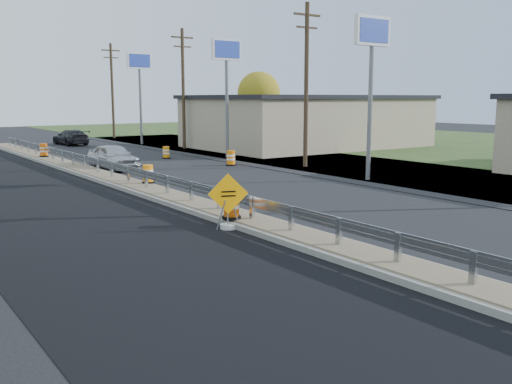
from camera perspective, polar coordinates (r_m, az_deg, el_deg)
ground at (r=19.96m, az=-3.69°, el=-2.31°), size 140.00×140.00×0.00m
grass_verge_far at (r=48.42m, az=21.15°, el=3.99°), size 40.00×120.00×0.03m
milled_overlay at (r=27.59m, az=-22.71°, el=0.25°), size 7.20×120.00×0.01m
median at (r=26.99m, az=-12.64°, el=0.79°), size 1.60×55.00×0.23m
guardrail at (r=27.82m, az=-13.49°, el=2.29°), size 0.10×46.15×0.72m
retail_building_near at (r=48.18m, az=5.16°, el=7.11°), size 18.50×12.50×4.27m
pylon_sign_south at (r=28.67m, az=11.52°, el=14.08°), size 2.20×0.30×7.90m
pylon_sign_mid at (r=38.76m, az=-2.96°, el=12.98°), size 2.20×0.30×7.90m
pylon_sign_north at (r=51.12m, az=-11.58°, el=11.93°), size 2.20×0.30×7.90m
utility_pole_smid at (r=33.63m, az=5.05°, el=10.88°), size 1.90×0.26×9.40m
utility_pole_nmid at (r=46.11m, az=-7.29°, el=10.42°), size 1.90×0.26×9.40m
utility_pole_north at (r=59.76m, az=-14.18°, el=9.96°), size 1.90×0.26×9.40m
tree_far_yellow at (r=62.28m, az=0.29°, el=9.84°), size 4.62×4.62×6.86m
caution_sign at (r=17.74m, az=-2.79°, el=-2.31°), size 1.19×0.53×1.75m
barrel_median_near at (r=18.18m, az=-2.48°, el=-1.33°), size 0.61×0.61×0.90m
barrel_median_mid at (r=26.23m, az=-10.74°, el=1.75°), size 0.56×0.56×0.82m
barrel_median_far at (r=39.94m, az=-20.47°, el=3.91°), size 0.58×0.58×0.86m
barrel_shoulder_near at (r=34.49m, az=-2.52°, el=3.38°), size 0.62×0.62×0.91m
barrel_shoulder_mid at (r=39.05m, az=-8.97°, el=3.90°), size 0.55×0.55×0.81m
car_silver at (r=33.53m, az=-14.06°, el=3.43°), size 1.95×4.34×1.45m
car_dark_far at (r=52.31m, az=-18.03°, el=5.23°), size 2.20×4.72×1.34m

